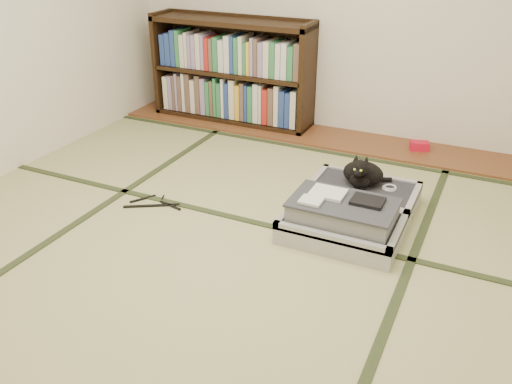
% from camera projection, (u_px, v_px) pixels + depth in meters
% --- Properties ---
extents(floor, '(4.50, 4.50, 0.00)m').
position_uv_depth(floor, '(222.00, 254.00, 3.12)').
color(floor, tan).
rests_on(floor, ground).
extents(wood_strip, '(4.00, 0.50, 0.02)m').
position_uv_depth(wood_strip, '(332.00, 138.00, 4.72)').
color(wood_strip, brown).
rests_on(wood_strip, ground).
extents(red_item, '(0.17, 0.13, 0.07)m').
position_uv_depth(red_item, '(419.00, 146.00, 4.45)').
color(red_item, red).
rests_on(red_item, wood_strip).
extents(tatami_borders, '(4.00, 4.50, 0.01)m').
position_uv_depth(tatami_borders, '(259.00, 215.00, 3.51)').
color(tatami_borders, '#2D381E').
rests_on(tatami_borders, ground).
extents(bookcase, '(1.52, 0.35, 0.97)m').
position_uv_depth(bookcase, '(232.00, 74.00, 4.96)').
color(bookcase, black).
rests_on(bookcase, wood_strip).
extents(suitcase, '(0.70, 0.93, 0.27)m').
position_uv_depth(suitcase, '(351.00, 211.00, 3.37)').
color(suitcase, '#B1B1B6').
rests_on(suitcase, floor).
extents(cat, '(0.31, 0.31, 0.25)m').
position_uv_depth(cat, '(362.00, 174.00, 3.56)').
color(cat, black).
rests_on(cat, suitcase).
extents(cable_coil, '(0.10, 0.10, 0.02)m').
position_uv_depth(cable_coil, '(390.00, 188.00, 3.56)').
color(cable_coil, white).
rests_on(cable_coil, suitcase).
extents(hanger, '(0.37, 0.27, 0.01)m').
position_uv_depth(hanger, '(154.00, 204.00, 3.65)').
color(hanger, black).
rests_on(hanger, floor).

